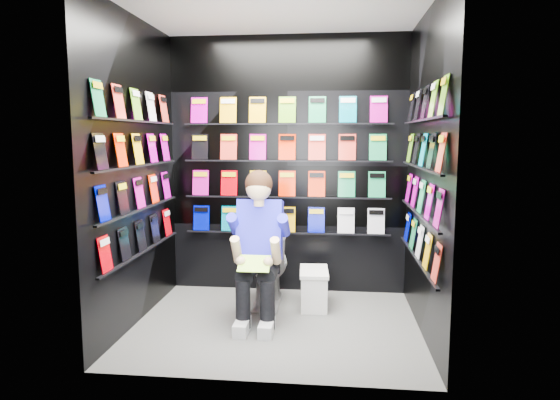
# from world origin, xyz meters

# --- Properties ---
(floor) EXTENTS (2.40, 2.40, 0.00)m
(floor) POSITION_xyz_m (0.00, 0.00, 0.00)
(floor) COLOR #5A5A58
(floor) RESTS_ON ground
(ceiling) EXTENTS (2.40, 2.40, 0.00)m
(ceiling) POSITION_xyz_m (0.00, 0.00, 2.60)
(ceiling) COLOR white
(ceiling) RESTS_ON floor
(wall_back) EXTENTS (2.40, 0.04, 2.60)m
(wall_back) POSITION_xyz_m (0.00, 1.00, 1.30)
(wall_back) COLOR black
(wall_back) RESTS_ON floor
(wall_front) EXTENTS (2.40, 0.04, 2.60)m
(wall_front) POSITION_xyz_m (0.00, -1.00, 1.30)
(wall_front) COLOR black
(wall_front) RESTS_ON floor
(wall_left) EXTENTS (0.04, 2.00, 2.60)m
(wall_left) POSITION_xyz_m (-1.20, 0.00, 1.30)
(wall_left) COLOR black
(wall_left) RESTS_ON floor
(wall_right) EXTENTS (0.04, 2.00, 2.60)m
(wall_right) POSITION_xyz_m (1.20, 0.00, 1.30)
(wall_right) COLOR black
(wall_right) RESTS_ON floor
(comics_back) EXTENTS (2.10, 0.06, 1.37)m
(comics_back) POSITION_xyz_m (0.00, 0.97, 1.31)
(comics_back) COLOR #F13D2C
(comics_back) RESTS_ON wall_back
(comics_left) EXTENTS (0.06, 1.70, 1.37)m
(comics_left) POSITION_xyz_m (-1.17, 0.00, 1.31)
(comics_left) COLOR #F13D2C
(comics_left) RESTS_ON wall_left
(comics_right) EXTENTS (0.06, 1.70, 1.37)m
(comics_right) POSITION_xyz_m (1.17, 0.00, 1.31)
(comics_right) COLOR #F13D2C
(comics_right) RESTS_ON wall_right
(toilet) EXTENTS (0.42, 0.75, 0.73)m
(toilet) POSITION_xyz_m (-0.16, 0.54, 0.37)
(toilet) COLOR white
(toilet) RESTS_ON floor
(longbox) EXTENTS (0.26, 0.45, 0.32)m
(longbox) POSITION_xyz_m (0.30, 0.49, 0.16)
(longbox) COLOR white
(longbox) RESTS_ON floor
(longbox_lid) EXTENTS (0.29, 0.47, 0.03)m
(longbox_lid) POSITION_xyz_m (0.30, 0.49, 0.34)
(longbox_lid) COLOR white
(longbox_lid) RESTS_ON longbox
(reader) EXTENTS (0.53, 0.78, 1.42)m
(reader) POSITION_xyz_m (-0.16, 0.16, 0.78)
(reader) COLOR #2926C4
(reader) RESTS_ON toilet
(held_comic) EXTENTS (0.26, 0.15, 0.11)m
(held_comic) POSITION_xyz_m (-0.16, -0.19, 0.58)
(held_comic) COLOR green
(held_comic) RESTS_ON reader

